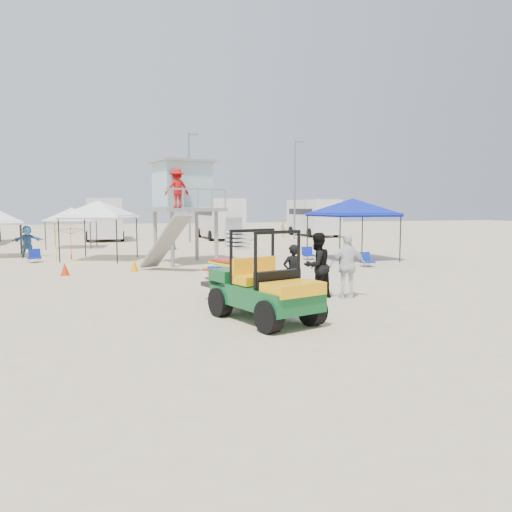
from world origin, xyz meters
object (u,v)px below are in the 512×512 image
object	(u,v)px
man_left	(293,273)
surf_trailer	(237,271)
lifeguard_tower	(182,189)
canopy_blue	(353,201)
utility_cart	(264,280)

from	to	relation	value
man_left	surf_trailer	bearing A→B (deg)	-15.17
lifeguard_tower	canopy_blue	xyz separation A→B (m)	(8.24, -1.01, -0.57)
man_left	canopy_blue	xyz separation A→B (m)	(6.91, 9.30, 2.09)
man_left	canopy_blue	distance (m)	11.77
man_left	lifeguard_tower	bearing A→B (deg)	-86.60
utility_cart	man_left	size ratio (longest dim) A/B	1.88
utility_cart	man_left	xyz separation A→B (m)	(1.52, 2.04, -0.17)
canopy_blue	lifeguard_tower	bearing A→B (deg)	173.02
man_left	lifeguard_tower	size ratio (longest dim) A/B	0.34
surf_trailer	man_left	world-z (taller)	surf_trailer
utility_cart	canopy_blue	distance (m)	14.26
man_left	lifeguard_tower	xyz separation A→B (m)	(-1.33, 10.31, 2.66)
surf_trailer	utility_cart	bearing A→B (deg)	-90.22
surf_trailer	lifeguard_tower	world-z (taller)	lifeguard_tower
surf_trailer	canopy_blue	distance (m)	12.49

